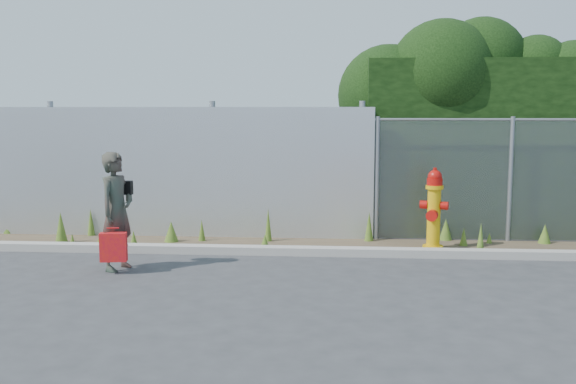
# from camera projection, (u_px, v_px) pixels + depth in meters

# --- Properties ---
(ground) EXTENTS (80.00, 80.00, 0.00)m
(ground) POSITION_uv_depth(u_px,v_px,m) (304.00, 288.00, 7.80)
(ground) COLOR #353537
(ground) RESTS_ON ground
(curb) EXTENTS (16.00, 0.22, 0.12)m
(curb) POSITION_uv_depth(u_px,v_px,m) (310.00, 251.00, 9.57)
(curb) COLOR #9E978E
(curb) RESTS_ON ground
(weed_strip) EXTENTS (16.00, 1.34, 0.55)m
(weed_strip) POSITION_uv_depth(u_px,v_px,m) (349.00, 238.00, 10.21)
(weed_strip) COLOR #493A2A
(weed_strip) RESTS_ON ground
(corrugated_fence) EXTENTS (8.50, 0.21, 2.30)m
(corrugated_fence) POSITION_uv_depth(u_px,v_px,m) (122.00, 172.00, 10.87)
(corrugated_fence) COLOR silver
(corrugated_fence) RESTS_ON ground
(hedge) EXTENTS (7.80, 2.03, 3.89)m
(hedge) POSITION_uv_depth(u_px,v_px,m) (555.00, 114.00, 11.19)
(hedge) COLOR black
(hedge) RESTS_ON ground
(fire_hydrant) EXTENTS (0.43, 0.38, 1.28)m
(fire_hydrant) POSITION_uv_depth(u_px,v_px,m) (434.00, 210.00, 9.86)
(fire_hydrant) COLOR #DEA80B
(fire_hydrant) RESTS_ON ground
(woman) EXTENTS (0.56, 0.68, 1.60)m
(woman) POSITION_uv_depth(u_px,v_px,m) (117.00, 211.00, 8.63)
(woman) COLOR #0E5A44
(woman) RESTS_ON ground
(red_tote_bag) EXTENTS (0.35, 0.13, 0.45)m
(red_tote_bag) POSITION_uv_depth(u_px,v_px,m) (113.00, 247.00, 8.43)
(red_tote_bag) COLOR red
(black_shoulder_bag) EXTENTS (0.25, 0.10, 0.19)m
(black_shoulder_bag) POSITION_uv_depth(u_px,v_px,m) (123.00, 188.00, 8.79)
(black_shoulder_bag) COLOR black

